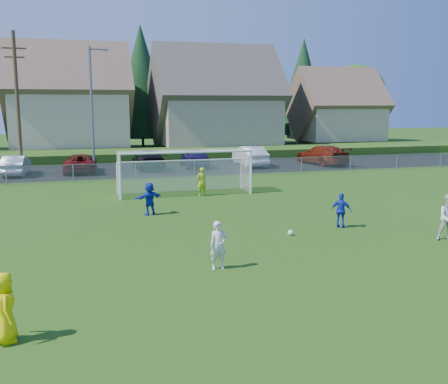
{
  "coord_description": "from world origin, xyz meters",
  "views": [
    {
      "loc": [
        -6.1,
        -12.74,
        5.09
      ],
      "look_at": [
        0.0,
        8.0,
        1.4
      ],
      "focal_mm": 42.0,
      "sensor_mm": 36.0,
      "label": 1
    }
  ],
  "objects_px": {
    "car_d": "(149,160)",
    "car_g": "(322,155)",
    "player_white_a": "(218,245)",
    "soccer_goal": "(184,165)",
    "referee": "(4,308)",
    "player_blue_a": "(341,211)",
    "car_c": "(81,163)",
    "player_blue_b": "(150,199)",
    "car_e": "(195,158)",
    "car_f": "(250,156)",
    "goalkeeper": "(202,182)",
    "soccer_ball": "(291,233)",
    "car_b": "(16,165)"
  },
  "relations": [
    {
      "from": "player_blue_b",
      "to": "car_e",
      "type": "height_order",
      "value": "car_e"
    },
    {
      "from": "player_blue_a",
      "to": "player_blue_b",
      "type": "height_order",
      "value": "player_blue_b"
    },
    {
      "from": "car_d",
      "to": "soccer_goal",
      "type": "bearing_deg",
      "value": 91.48
    },
    {
      "from": "goalkeeper",
      "to": "car_g",
      "type": "xyz_separation_m",
      "value": [
        13.29,
        11.76,
        0.01
      ]
    },
    {
      "from": "referee",
      "to": "player_blue_b",
      "type": "distance_m",
      "value": 13.08
    },
    {
      "from": "car_c",
      "to": "soccer_goal",
      "type": "bearing_deg",
      "value": 119.65
    },
    {
      "from": "car_d",
      "to": "car_g",
      "type": "relative_size",
      "value": 0.94
    },
    {
      "from": "player_blue_b",
      "to": "car_f",
      "type": "relative_size",
      "value": 0.31
    },
    {
      "from": "referee",
      "to": "car_c",
      "type": "distance_m",
      "value": 28.5
    },
    {
      "from": "referee",
      "to": "player_blue_a",
      "type": "bearing_deg",
      "value": -71.1
    },
    {
      "from": "car_c",
      "to": "car_f",
      "type": "bearing_deg",
      "value": -175.45
    },
    {
      "from": "player_white_a",
      "to": "soccer_goal",
      "type": "bearing_deg",
      "value": 78.51
    },
    {
      "from": "goalkeeper",
      "to": "player_blue_a",
      "type": "bearing_deg",
      "value": 102.26
    },
    {
      "from": "car_g",
      "to": "soccer_goal",
      "type": "height_order",
      "value": "soccer_goal"
    },
    {
      "from": "player_blue_a",
      "to": "referee",
      "type": "bearing_deg",
      "value": 72.44
    },
    {
      "from": "goalkeeper",
      "to": "car_c",
      "type": "relative_size",
      "value": 0.32
    },
    {
      "from": "car_f",
      "to": "player_blue_b",
      "type": "bearing_deg",
      "value": 58.9
    },
    {
      "from": "soccer_goal",
      "to": "goalkeeper",
      "type": "bearing_deg",
      "value": -53.0
    },
    {
      "from": "goalkeeper",
      "to": "car_g",
      "type": "relative_size",
      "value": 0.29
    },
    {
      "from": "player_white_a",
      "to": "player_blue_a",
      "type": "bearing_deg",
      "value": 27.26
    },
    {
      "from": "car_d",
      "to": "referee",
      "type": "bearing_deg",
      "value": 75.72
    },
    {
      "from": "soccer_ball",
      "to": "car_b",
      "type": "xyz_separation_m",
      "value": [
        -11.82,
        21.37,
        0.6
      ]
    },
    {
      "from": "player_blue_a",
      "to": "car_g",
      "type": "xyz_separation_m",
      "value": [
        9.6,
        20.67,
        0.08
      ]
    },
    {
      "from": "goalkeeper",
      "to": "car_c",
      "type": "distance_m",
      "value": 13.64
    },
    {
      "from": "car_c",
      "to": "referee",
      "type": "bearing_deg",
      "value": 89.21
    },
    {
      "from": "player_white_a",
      "to": "car_c",
      "type": "distance_m",
      "value": 25.12
    },
    {
      "from": "player_blue_b",
      "to": "player_blue_a",
      "type": "bearing_deg",
      "value": 120.59
    },
    {
      "from": "car_d",
      "to": "car_g",
      "type": "bearing_deg",
      "value": 176.77
    },
    {
      "from": "goalkeeper",
      "to": "car_f",
      "type": "bearing_deg",
      "value": -130.19
    },
    {
      "from": "car_e",
      "to": "soccer_goal",
      "type": "distance_m",
      "value": 12.14
    },
    {
      "from": "soccer_ball",
      "to": "referee",
      "type": "xyz_separation_m",
      "value": [
        -9.58,
        -6.76,
        0.67
      ]
    },
    {
      "from": "referee",
      "to": "player_blue_a",
      "type": "relative_size",
      "value": 1.08
    },
    {
      "from": "player_blue_a",
      "to": "car_d",
      "type": "relative_size",
      "value": 0.28
    },
    {
      "from": "player_white_a",
      "to": "car_c",
      "type": "xyz_separation_m",
      "value": [
        -3.57,
        24.86,
        -0.07
      ]
    },
    {
      "from": "goalkeeper",
      "to": "car_b",
      "type": "distance_m",
      "value": 15.92
    },
    {
      "from": "player_blue_a",
      "to": "car_f",
      "type": "distance_m",
      "value": 21.54
    },
    {
      "from": "player_blue_a",
      "to": "car_b",
      "type": "relative_size",
      "value": 0.33
    },
    {
      "from": "car_c",
      "to": "car_g",
      "type": "bearing_deg",
      "value": -177.52
    },
    {
      "from": "referee",
      "to": "car_f",
      "type": "relative_size",
      "value": 0.32
    },
    {
      "from": "referee",
      "to": "soccer_goal",
      "type": "bearing_deg",
      "value": -36.21
    },
    {
      "from": "player_blue_b",
      "to": "car_b",
      "type": "xyz_separation_m",
      "value": [
        -7.14,
        16.0,
        -0.04
      ]
    },
    {
      "from": "player_blue_a",
      "to": "car_g",
      "type": "distance_m",
      "value": 22.79
    },
    {
      "from": "car_e",
      "to": "car_g",
      "type": "bearing_deg",
      "value": 178.47
    },
    {
      "from": "referee",
      "to": "player_blue_b",
      "type": "bearing_deg",
      "value": -34.45
    },
    {
      "from": "soccer_ball",
      "to": "referee",
      "type": "height_order",
      "value": "referee"
    },
    {
      "from": "player_blue_a",
      "to": "car_g",
      "type": "bearing_deg",
      "value": -73.84
    },
    {
      "from": "soccer_ball",
      "to": "goalkeeper",
      "type": "distance_m",
      "value": 9.61
    },
    {
      "from": "car_b",
      "to": "referee",
      "type": "bearing_deg",
      "value": 98.71
    },
    {
      "from": "player_blue_a",
      "to": "car_d",
      "type": "xyz_separation_m",
      "value": [
        -4.78,
        21.46,
        0.03
      ]
    },
    {
      "from": "car_c",
      "to": "car_d",
      "type": "distance_m",
      "value": 5.14
    }
  ]
}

